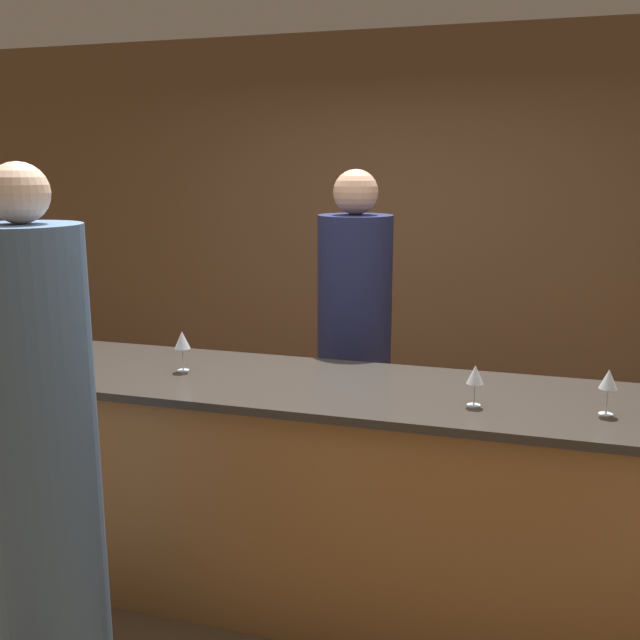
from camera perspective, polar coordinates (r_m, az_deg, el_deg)
ground_plane at (r=3.46m, az=-0.38°, el=-21.07°), size 14.00×14.00×0.00m
back_wall at (r=5.06m, az=6.89°, el=6.43°), size 8.00×0.06×2.80m
bar_counter at (r=3.21m, az=-0.39°, el=-13.55°), size 3.56×0.76×1.00m
bartender at (r=3.78m, az=2.73°, el=-3.56°), size 0.39×0.39×1.89m
guest_1 at (r=2.66m, az=-21.30°, el=-11.02°), size 0.38×0.38×1.91m
wine_glass_0 at (r=2.77m, az=12.30°, el=-4.40°), size 0.07×0.07×0.16m
wine_glass_1 at (r=2.81m, az=22.08°, el=-4.52°), size 0.07×0.07×0.17m
wine_glass_2 at (r=3.22m, az=-10.96°, el=-1.67°), size 0.07×0.07×0.18m
wine_glass_3 at (r=3.50m, az=-22.69°, el=-1.55°), size 0.06×0.06×0.16m
wine_glass_4 at (r=3.31m, az=-19.36°, el=-2.12°), size 0.07×0.07×0.16m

